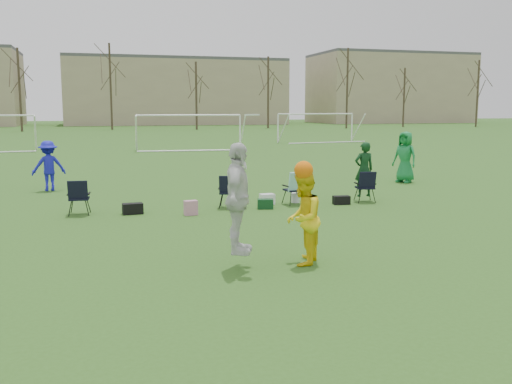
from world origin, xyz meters
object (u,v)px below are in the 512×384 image
object	(u,v)px
center_contest	(269,207)
goal_right	(316,119)
goal_mid	(189,122)
fielder_blue	(49,166)
fielder_green_far	(405,157)

from	to	relation	value
center_contest	goal_right	xyz separation A→B (m)	(15.50, 36.28, 0.81)
center_contest	goal_right	size ratio (longest dim) A/B	0.38
goal_mid	goal_right	xyz separation A→B (m)	(12.00, 6.00, 0.00)
fielder_blue	goal_right	bearing A→B (deg)	-140.76
fielder_blue	center_contest	xyz separation A→B (m)	(4.58, -11.45, 0.23)
goal_mid	center_contest	bearing A→B (deg)	-92.59
fielder_blue	goal_right	distance (m)	31.94
goal_mid	fielder_blue	bearing A→B (deg)	-109.22
fielder_green_far	goal_mid	xyz separation A→B (m)	(-5.23, 20.19, 0.92)
center_contest	goal_right	world-z (taller)	center_contest
fielder_green_far	goal_mid	distance (m)	20.88
fielder_blue	center_contest	bearing A→B (deg)	100.00
fielder_blue	goal_mid	bearing A→B (deg)	-125.02
fielder_green_far	center_contest	world-z (taller)	center_contest
fielder_blue	goal_mid	xyz separation A→B (m)	(8.08, 18.82, 1.04)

